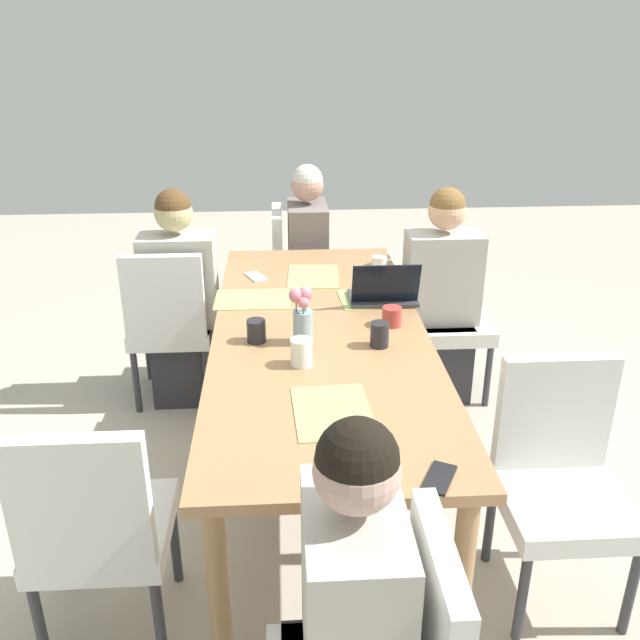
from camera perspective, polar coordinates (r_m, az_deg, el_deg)
ground_plane at (r=3.33m, az=-0.00°, el=-12.84°), size 10.00×10.00×0.00m
dining_table at (r=2.98m, az=-0.00°, el=-2.19°), size 2.29×0.92×0.76m
chair_far_left_near at (r=3.95m, az=10.53°, el=1.16°), size 0.44×0.44×0.90m
person_far_left_near at (r=3.86m, az=9.95°, el=1.09°), size 0.36×0.40×1.19m
chair_near_left_far at (r=3.79m, az=-12.43°, el=0.05°), size 0.44×0.44×0.90m
person_near_left_far at (r=3.84m, az=-11.43°, el=0.89°), size 0.36×0.40×1.19m
chair_head_left_right_near at (r=4.45m, az=-2.01°, el=4.13°), size 0.44×0.44×0.90m
person_head_left_right_near at (r=4.38m, az=-1.02°, el=4.23°), size 0.40×0.36×1.19m
chair_near_right_mid at (r=2.40m, az=-18.17°, el=-15.84°), size 0.44×0.44×0.90m
chair_far_right_far at (r=2.65m, az=19.34°, el=-11.82°), size 0.44×0.44×0.90m
flower_vase at (r=2.78m, az=-1.49°, el=0.46°), size 0.09×0.10×0.25m
placemat_far_left_near at (r=3.30m, az=4.81°, el=1.81°), size 0.29×0.38×0.00m
placemat_head_right_left_mid at (r=2.35m, az=0.94°, el=-7.64°), size 0.37×0.28×0.00m
placemat_near_left_far at (r=3.29m, az=-5.61°, el=1.73°), size 0.26×0.36×0.00m
placemat_head_left_right_near at (r=3.58m, az=-0.59°, el=3.66°), size 0.37×0.28×0.00m
laptop_far_left_near at (r=3.24m, az=5.30°, el=2.19°), size 0.22×0.32×0.21m
coffee_mug_near_left at (r=2.80m, az=4.98°, el=-1.22°), size 0.08×0.08×0.10m
coffee_mug_near_right at (r=2.84m, az=-5.33°, el=-0.91°), size 0.08×0.08×0.10m
coffee_mug_centre_left at (r=2.63m, az=-1.57°, el=-2.71°), size 0.08×0.08×0.11m
coffee_mug_centre_right at (r=3.65m, az=4.98°, el=4.65°), size 0.08×0.08×0.09m
coffee_mug_far_left at (r=3.00m, az=6.00°, el=0.31°), size 0.08×0.08×0.08m
phone_black at (r=2.07m, az=9.90°, el=-12.83°), size 0.17×0.13×0.01m
phone_silver at (r=3.58m, az=-5.37°, el=3.61°), size 0.17×0.13×0.01m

